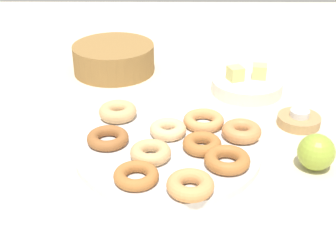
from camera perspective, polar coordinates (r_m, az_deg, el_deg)
The scene contains 19 objects.
ground_plane at distance 0.98m, azimuth -0.01°, elevation -3.23°, with size 2.40×2.40×0.00m, color beige.
donut_plate at distance 0.98m, azimuth -0.01°, elevation -2.82°, with size 0.39×0.39×0.02m, color silver.
donut_0 at distance 1.08m, azimuth -6.09°, elevation 1.74°, with size 0.09×0.09×0.03m, color tan.
donut_1 at distance 0.91m, azimuth 7.18°, elevation -4.08°, with size 0.09×0.09×0.03m, color #AD6B33.
donut_2 at distance 1.05m, azimuth 4.34°, elevation 0.67°, with size 0.09×0.09×0.02m, color tan.
donut_3 at distance 0.87m, azimuth -3.87°, elevation -6.00°, with size 0.08×0.08×0.02m, color #AD6B33.
donut_4 at distance 0.93m, azimuth -2.12°, elevation -3.22°, with size 0.08×0.08×0.03m, color tan.
donut_5 at distance 0.84m, azimuth 2.72°, elevation -7.14°, with size 0.09×0.09×0.03m, color tan.
donut_6 at distance 1.01m, azimuth 8.88°, elevation -0.62°, with size 0.08×0.08×0.03m, color #C6844C.
donut_7 at distance 1.01m, azimuth 0.11°, elevation -0.40°, with size 0.08×0.08×0.03m, color #EABC84.
donut_8 at distance 0.99m, azimuth -7.30°, elevation -1.45°, with size 0.09×0.09×0.02m, color #995B2D.
donut_9 at distance 0.96m, azimuth 4.14°, elevation -2.18°, with size 0.08×0.08×0.03m, color #AD6B33.
candle_holder at distance 1.12m, azimuth 15.54°, elevation 0.65°, with size 0.10×0.10×0.02m, color tan.
tealight at distance 1.11m, azimuth 15.67°, elevation 1.49°, with size 0.04×0.04×0.01m, color silver.
basket at distance 1.36m, azimuth -6.58°, elevation 8.13°, with size 0.23×0.23×0.08m, color olive.
fruit_bowl at distance 1.25m, azimuth 9.51°, elevation 4.80°, with size 0.18×0.18×0.03m, color silver.
melon_chunk_left at distance 1.23m, azimuth 8.16°, elevation 6.31°, with size 0.04×0.04×0.04m, color #DBD67A.
melon_chunk_right at distance 1.26m, azimuth 11.01°, elevation 6.50°, with size 0.04×0.04×0.04m, color #DBD67A.
apple at distance 0.96m, azimuth 17.50°, elevation -3.03°, with size 0.07×0.07×0.07m, color #93AD38.
Camera 1 is at (0.01, -0.83, 0.53)m, focal length 50.36 mm.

